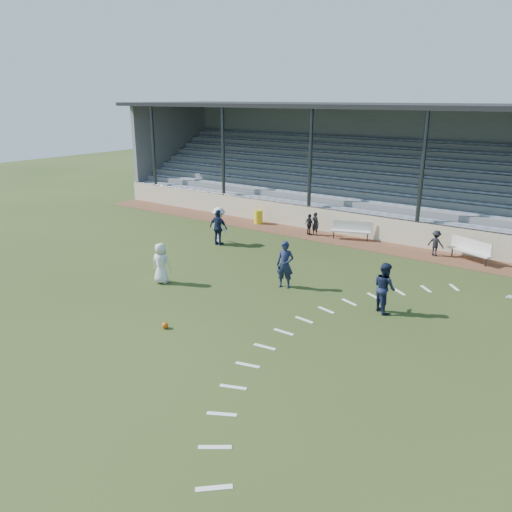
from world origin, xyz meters
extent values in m
plane|color=#2C3B18|center=(0.00, 0.00, 0.00)|extent=(90.00, 90.00, 0.00)
cube|color=brown|center=(0.00, 10.50, 0.01)|extent=(34.00, 2.00, 0.02)
cube|color=beige|center=(0.00, 11.55, 0.60)|extent=(34.00, 0.18, 1.20)
cube|color=silver|center=(-0.03, 10.78, 0.45)|extent=(2.01, 1.07, 0.06)
cube|color=silver|center=(-0.03, 11.00, 0.70)|extent=(1.90, 0.75, 0.54)
cylinder|color=#2E3036|center=(-0.83, 10.49, 0.22)|extent=(0.06, 0.06, 0.40)
cylinder|color=#2E3036|center=(0.77, 11.08, 0.22)|extent=(0.06, 0.06, 0.40)
cube|color=silver|center=(5.74, 10.63, 0.45)|extent=(2.00, 1.13, 0.06)
cube|color=silver|center=(5.74, 10.85, 0.70)|extent=(1.87, 0.82, 0.54)
cylinder|color=#2E3036|center=(4.95, 10.96, 0.22)|extent=(0.06, 0.06, 0.40)
cylinder|color=#2E3036|center=(6.52, 10.31, 0.22)|extent=(0.06, 0.06, 0.40)
cylinder|color=gold|center=(-5.80, 10.83, 0.41)|extent=(0.48, 0.48, 0.77)
sphere|color=#C44D0B|center=(-0.33, -1.96, 0.10)|extent=(0.20, 0.20, 0.20)
imported|color=silver|center=(-3.36, 0.86, 0.81)|extent=(0.90, 0.70, 1.61)
imported|color=#141C38|center=(0.80, 3.27, 0.91)|extent=(0.76, 0.61, 1.81)
imported|color=#141C38|center=(4.73, 3.31, 0.87)|extent=(1.07, 1.03, 1.73)
imported|color=silver|center=(-5.06, 6.44, 0.91)|extent=(1.33, 1.01, 1.82)
imported|color=#141C38|center=(-4.92, 6.21, 0.87)|extent=(1.04, 0.47, 1.75)
imported|color=black|center=(-1.94, 10.54, 0.63)|extent=(0.48, 0.36, 1.21)
imported|color=black|center=(-2.19, 10.37, 0.58)|extent=(0.71, 0.51, 1.11)
imported|color=black|center=(4.28, 10.60, 0.61)|extent=(0.81, 0.54, 1.18)
cube|color=gray|center=(0.00, 12.10, 0.60)|extent=(34.00, 0.80, 1.20)
cube|color=#8795A3|center=(0.00, 12.20, 1.25)|extent=(33.00, 0.28, 0.10)
cube|color=gray|center=(0.00, 12.90, 0.80)|extent=(34.00, 0.80, 1.60)
cube|color=#8795A3|center=(0.00, 13.00, 1.65)|extent=(33.00, 0.28, 0.10)
cube|color=gray|center=(0.00, 13.70, 1.00)|extent=(34.00, 0.80, 2.00)
cube|color=#8795A3|center=(0.00, 13.80, 2.05)|extent=(33.00, 0.28, 0.10)
cube|color=gray|center=(0.00, 14.50, 1.20)|extent=(34.00, 0.80, 2.40)
cube|color=#8795A3|center=(0.00, 14.60, 2.45)|extent=(33.00, 0.28, 0.10)
cube|color=gray|center=(0.00, 15.30, 1.40)|extent=(34.00, 0.80, 2.80)
cube|color=#8795A3|center=(0.00, 15.40, 2.85)|extent=(33.00, 0.28, 0.10)
cube|color=gray|center=(0.00, 16.10, 1.60)|extent=(34.00, 0.80, 3.20)
cube|color=#8795A3|center=(0.00, 16.20, 3.25)|extent=(33.00, 0.28, 0.10)
cube|color=gray|center=(0.00, 16.90, 1.80)|extent=(34.00, 0.80, 3.60)
cube|color=#8795A3|center=(0.00, 17.00, 3.65)|extent=(33.00, 0.28, 0.10)
cube|color=gray|center=(0.00, 17.70, 2.00)|extent=(34.00, 0.80, 4.00)
cube|color=#8795A3|center=(0.00, 17.80, 4.05)|extent=(33.00, 0.28, 0.10)
cube|color=gray|center=(0.00, 18.50, 2.20)|extent=(34.00, 0.80, 4.40)
cube|color=#8795A3|center=(0.00, 18.60, 4.45)|extent=(33.00, 0.28, 0.10)
cube|color=gray|center=(0.00, 19.10, 3.20)|extent=(34.00, 0.40, 6.40)
cube|color=gray|center=(-16.85, 15.50, 3.20)|extent=(0.30, 7.80, 6.40)
cube|color=black|center=(0.00, 15.20, 6.50)|extent=(34.60, 9.00, 0.22)
cylinder|color=#2E3036|center=(-15.00, 11.65, 3.25)|extent=(0.20, 0.20, 6.50)
cylinder|color=#2E3036|center=(-9.00, 11.65, 3.25)|extent=(0.20, 0.20, 6.50)
cylinder|color=#2E3036|center=(-3.00, 11.65, 3.25)|extent=(0.20, 0.20, 6.50)
cylinder|color=#2E3036|center=(3.00, 11.65, 3.25)|extent=(0.20, 0.20, 6.50)
cylinder|color=#2E3036|center=(0.00, 11.55, 1.25)|extent=(34.00, 0.05, 0.05)
cube|color=white|center=(6.12, 7.01, 0.01)|extent=(0.54, 0.61, 0.01)
cube|color=white|center=(5.29, 6.22, 0.01)|extent=(0.59, 0.56, 0.01)
cube|color=white|center=(4.57, 5.34, 0.01)|extent=(0.64, 0.51, 0.01)
cube|color=white|center=(3.96, 4.38, 0.01)|extent=(0.67, 0.44, 0.01)
cube|color=white|center=(3.48, 3.34, 0.01)|extent=(0.70, 0.37, 0.01)
cube|color=white|center=(3.13, 2.26, 0.01)|extent=(0.71, 0.29, 0.01)
cube|color=white|center=(2.92, 1.14, 0.01)|extent=(0.71, 0.21, 0.01)
cube|color=white|center=(2.85, 0.00, 0.01)|extent=(0.70, 0.12, 0.01)
cube|color=white|center=(2.92, -1.14, 0.01)|extent=(0.71, 0.21, 0.01)
cube|color=white|center=(3.13, -2.26, 0.01)|extent=(0.71, 0.29, 0.01)
cube|color=white|center=(3.48, -3.34, 0.01)|extent=(0.70, 0.37, 0.01)
cube|color=white|center=(3.96, -4.38, 0.01)|extent=(0.67, 0.44, 0.01)
cube|color=white|center=(4.57, -5.34, 0.01)|extent=(0.64, 0.51, 0.01)
cube|color=white|center=(5.29, -6.22, 0.01)|extent=(0.59, 0.56, 0.01)
camera|label=1|loc=(10.32, -11.89, 6.97)|focal=35.00mm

